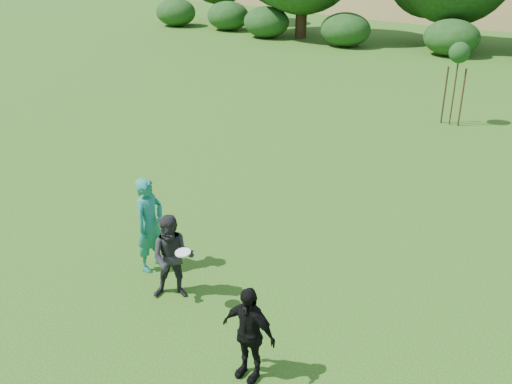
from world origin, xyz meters
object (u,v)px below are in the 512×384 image
at_px(player_black, 248,333).
at_px(sapling, 459,55).
at_px(player_teal, 150,224).
at_px(player_grey, 173,258).

xyz_separation_m(player_black, sapling, (-1.43, 14.29, 1.65)).
distance_m(player_teal, sapling, 13.08).
bearing_deg(player_grey, sapling, 51.21).
height_order(player_grey, sapling, sapling).
relative_size(player_teal, sapling, 0.67).
bearing_deg(player_black, player_teal, 156.69).
xyz_separation_m(player_grey, player_black, (2.30, -0.92, -0.04)).
bearing_deg(player_grey, player_black, -56.84).
xyz_separation_m(player_teal, player_grey, (1.04, -0.51, -0.14)).
bearing_deg(sapling, player_grey, -93.73).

